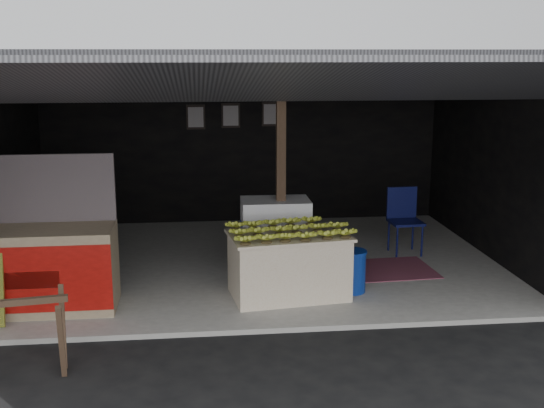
{
  "coord_description": "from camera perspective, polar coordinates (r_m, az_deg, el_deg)",
  "views": [
    {
      "loc": [
        -0.79,
        -6.88,
        2.98
      ],
      "look_at": [
        0.14,
        1.55,
        1.1
      ],
      "focal_mm": 45.0,
      "sensor_mm": 36.0,
      "label": 1
    }
  ],
  "objects": [
    {
      "name": "concrete_slab",
      "position": [
        9.87,
        -1.45,
        -4.9
      ],
      "size": [
        7.0,
        5.0,
        0.06
      ],
      "primitive_type": "cube",
      "color": "gray",
      "rests_on": "ground"
    },
    {
      "name": "picture_frames",
      "position": [
        11.84,
        -3.31,
        7.4
      ],
      "size": [
        1.62,
        0.04,
        0.46
      ],
      "color": "black",
      "rests_on": "shophouse"
    },
    {
      "name": "water_barrel",
      "position": [
        8.59,
        6.69,
        -5.69
      ],
      "size": [
        0.34,
        0.34,
        0.5
      ],
      "primitive_type": "cylinder",
      "color": "navy",
      "rests_on": "concrete_slab"
    },
    {
      "name": "banana_pile",
      "position": [
        8.22,
        1.42,
        -2.0
      ],
      "size": [
        1.41,
        0.95,
        0.16
      ],
      "primitive_type": null,
      "rotation": [
        0.0,
        0.0,
        0.13
      ],
      "color": "gold",
      "rests_on": "banana_table"
    },
    {
      "name": "shophouse",
      "position": [
        9.77,
        -1.67,
        7.32
      ],
      "size": [
        7.4,
        7.29,
        3.02
      ],
      "color": "black",
      "rests_on": "ground"
    },
    {
      "name": "plastic_chair",
      "position": [
        10.32,
        10.96,
        -0.86
      ],
      "size": [
        0.48,
        0.48,
        0.97
      ],
      "rotation": [
        0.0,
        0.0,
        0.05
      ],
      "color": "#0B0F3E",
      "rests_on": "concrete_slab"
    },
    {
      "name": "sawhorse",
      "position": [
        6.8,
        -19.97,
        -9.74
      ],
      "size": [
        0.8,
        0.78,
        0.79
      ],
      "rotation": [
        0.0,
        0.0,
        0.15
      ],
      "color": "#4C3426",
      "rests_on": "ground"
    },
    {
      "name": "white_crate",
      "position": [
        9.22,
        0.29,
        -2.7
      ],
      "size": [
        0.91,
        0.63,
        1.01
      ],
      "rotation": [
        0.0,
        0.0,
        -0.01
      ],
      "color": "white",
      "rests_on": "concrete_slab"
    },
    {
      "name": "banana_table",
      "position": [
        8.35,
        1.41,
        -5.12
      ],
      "size": [
        1.53,
        1.06,
        0.79
      ],
      "rotation": [
        0.0,
        0.0,
        0.13
      ],
      "color": "white",
      "rests_on": "concrete_slab"
    },
    {
      "name": "ground",
      "position": [
        7.54,
        0.21,
        -10.79
      ],
      "size": [
        80.0,
        80.0,
        0.0
      ],
      "primitive_type": "plane",
      "color": "black",
      "rests_on": "ground"
    },
    {
      "name": "neighbor_stall",
      "position": [
        8.33,
        -18.85,
        -4.87
      ],
      "size": [
        1.72,
        0.78,
        1.78
      ],
      "rotation": [
        0.0,
        0.0,
        0.0
      ],
      "color": "#998466",
      "rests_on": "concrete_slab"
    },
    {
      "name": "magenta_rug",
      "position": [
        9.54,
        8.88,
        -5.45
      ],
      "size": [
        1.56,
        1.09,
        0.01
      ],
      "primitive_type": "cube",
      "rotation": [
        0.0,
        0.0,
        0.06
      ],
      "color": "maroon",
      "rests_on": "concrete_slab"
    }
  ]
}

